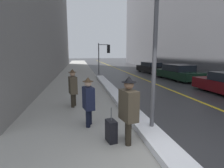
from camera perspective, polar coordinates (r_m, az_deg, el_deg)
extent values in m
plane|color=#2D2D30|center=(4.26, 16.84, -23.58)|extent=(160.00, 160.00, 0.00)
cube|color=#9E9B93|center=(18.27, -11.38, 2.51)|extent=(4.00, 80.00, 0.01)
cube|color=gold|center=(19.15, 6.89, 2.96)|extent=(0.16, 80.00, 0.00)
cube|color=white|center=(9.81, 0.99, -3.14)|extent=(0.64, 14.98, 0.19)
cylinder|color=#515156|center=(5.06, 13.58, 5.56)|extent=(0.12, 0.12, 3.92)
cylinder|color=#515156|center=(19.32, -4.34, 8.12)|extent=(0.11, 0.11, 3.40)
cylinder|color=#515156|center=(19.43, -2.77, 12.72)|extent=(1.10, 0.14, 0.07)
cube|color=black|center=(19.54, -1.14, 11.39)|extent=(0.31, 0.22, 0.90)
sphere|color=red|center=(19.66, -1.23, 12.22)|extent=(0.19, 0.19, 0.19)
sphere|color=orange|center=(19.65, -1.23, 11.38)|extent=(0.19, 0.19, 0.19)
sphere|color=green|center=(19.65, -1.22, 10.54)|extent=(0.19, 0.19, 0.19)
cylinder|color=#2A241B|center=(4.81, 5.24, -13.03)|extent=(0.16, 0.16, 0.90)
cylinder|color=#2A241B|center=(4.56, 5.39, -14.37)|extent=(0.16, 0.16, 0.90)
cube|color=#473D2D|center=(4.48, 5.43, -6.94)|extent=(0.43, 0.60, 0.79)
sphere|color=#8C664C|center=(4.36, 5.55, -0.20)|extent=(0.24, 0.24, 0.24)
cylinder|color=black|center=(4.35, 5.56, 0.67)|extent=(0.38, 0.38, 0.01)
cone|color=black|center=(4.34, 5.58, 1.62)|extent=(0.23, 0.23, 0.15)
cylinder|color=black|center=(5.86, -7.31, -9.23)|extent=(0.14, 0.14, 0.81)
cylinder|color=black|center=(5.63, -7.86, -10.06)|extent=(0.14, 0.14, 0.81)
cube|color=#191E38|center=(5.59, -7.70, -4.63)|extent=(0.39, 0.54, 0.71)
sphere|color=beige|center=(5.49, -7.82, 0.24)|extent=(0.22, 0.22, 0.22)
cylinder|color=#4C3823|center=(5.48, -7.84, 0.87)|extent=(0.34, 0.34, 0.01)
cone|color=#4C3823|center=(5.47, -7.85, 1.55)|extent=(0.21, 0.21, 0.13)
cylinder|color=#2A241B|center=(7.98, -12.23, -4.03)|extent=(0.15, 0.15, 0.85)
cylinder|color=#2A241B|center=(7.74, -12.77, -4.49)|extent=(0.15, 0.15, 0.85)
cube|color=#473D2D|center=(7.75, -12.64, -0.38)|extent=(0.41, 0.57, 0.74)
sphere|color=tan|center=(7.68, -12.79, 3.31)|extent=(0.23, 0.23, 0.23)
cylinder|color=#4C3823|center=(7.67, -12.81, 3.78)|extent=(0.36, 0.36, 0.01)
cone|color=#4C3823|center=(7.66, -12.83, 4.29)|extent=(0.22, 0.22, 0.14)
cube|color=black|center=(8.12, -13.08, -1.07)|extent=(0.15, 0.24, 0.28)
cylinder|color=black|center=(12.30, 27.49, -0.49)|extent=(0.21, 0.66, 0.65)
cylinder|color=black|center=(13.30, 32.45, -0.22)|extent=(0.21, 0.66, 0.65)
cube|color=black|center=(16.80, 20.43, 3.04)|extent=(2.30, 5.01, 0.64)
cube|color=black|center=(16.64, 20.80, 5.01)|extent=(1.95, 2.67, 0.55)
cylinder|color=black|center=(17.61, 15.36, 3.16)|extent=(0.27, 0.69, 0.68)
cylinder|color=black|center=(18.51, 19.75, 3.25)|extent=(0.27, 0.69, 0.68)
cylinder|color=black|center=(15.12, 21.19, 1.77)|extent=(0.27, 0.69, 0.68)
cylinder|color=black|center=(16.16, 25.89, 1.93)|extent=(0.27, 0.69, 0.68)
cube|color=black|center=(21.90, 12.46, 4.92)|extent=(2.19, 4.70, 0.66)
cube|color=black|center=(21.76, 12.66, 6.37)|extent=(1.84, 2.51, 0.47)
cylinder|color=black|center=(22.82, 9.06, 4.83)|extent=(0.24, 0.65, 0.64)
cylinder|color=black|center=(23.51, 12.44, 4.87)|extent=(0.24, 0.65, 0.64)
cylinder|color=black|center=(20.32, 12.46, 4.10)|extent=(0.24, 0.65, 0.64)
cylinder|color=black|center=(21.09, 16.11, 4.15)|extent=(0.24, 0.65, 0.64)
cube|color=black|center=(4.77, -0.26, -15.16)|extent=(0.29, 0.40, 0.60)
cylinder|color=#4C4C51|center=(4.59, -0.26, -9.79)|extent=(0.02, 0.02, 0.35)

